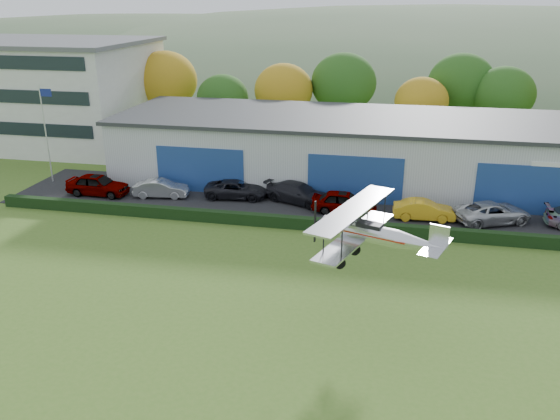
% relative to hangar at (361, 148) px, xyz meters
% --- Properties ---
extents(ground, '(300.00, 300.00, 0.00)m').
position_rel_hangar_xyz_m(ground, '(-5.00, -27.98, -2.66)').
color(ground, '#456B22').
rests_on(ground, ground).
extents(apron, '(48.00, 9.00, 0.05)m').
position_rel_hangar_xyz_m(apron, '(-2.00, -6.98, -2.63)').
color(apron, black).
rests_on(apron, ground).
extents(hedge, '(46.00, 0.60, 0.80)m').
position_rel_hangar_xyz_m(hedge, '(-2.00, -11.78, -2.26)').
color(hedge, black).
rests_on(hedge, ground).
extents(hangar, '(40.60, 12.60, 5.30)m').
position_rel_hangar_xyz_m(hangar, '(0.00, 0.00, 0.00)').
color(hangar, '#B2B7BC').
rests_on(hangar, ground).
extents(office_block, '(20.60, 15.60, 10.40)m').
position_rel_hangar_xyz_m(office_block, '(-33.00, 7.02, 2.56)').
color(office_block, silver).
rests_on(office_block, ground).
extents(flagpole, '(1.05, 0.10, 8.00)m').
position_rel_hangar_xyz_m(flagpole, '(-24.88, -5.98, 2.13)').
color(flagpole, silver).
rests_on(flagpole, ground).
extents(tree_belt, '(75.70, 13.22, 10.12)m').
position_rel_hangar_xyz_m(tree_belt, '(-4.15, 12.64, 2.95)').
color(tree_belt, '#3D2614').
rests_on(tree_belt, ground).
extents(distant_hills, '(430.00, 196.00, 56.00)m').
position_rel_hangar_xyz_m(distant_hills, '(-9.38, 112.02, -15.70)').
color(distant_hills, '#4C6642').
rests_on(distant_hills, ground).
extents(car_0, '(4.85, 2.02, 1.64)m').
position_rel_hangar_xyz_m(car_0, '(-19.56, -8.32, -1.79)').
color(car_0, gray).
rests_on(car_0, apron).
extents(car_1, '(4.30, 2.02, 1.36)m').
position_rel_hangar_xyz_m(car_1, '(-14.58, -7.79, -1.92)').
color(car_1, silver).
rests_on(car_1, apron).
extents(car_2, '(4.96, 2.61, 1.33)m').
position_rel_hangar_xyz_m(car_2, '(-8.87, -6.80, -1.94)').
color(car_2, black).
rests_on(car_2, apron).
extents(car_3, '(5.55, 3.87, 1.49)m').
position_rel_hangar_xyz_m(car_3, '(-4.08, -6.90, -1.86)').
color(car_3, black).
rests_on(car_3, apron).
extents(car_4, '(4.61, 1.88, 1.57)m').
position_rel_hangar_xyz_m(car_4, '(-0.51, -8.30, -1.82)').
color(car_4, gray).
rests_on(car_4, apron).
extents(car_5, '(4.24, 1.69, 1.37)m').
position_rel_hangar_xyz_m(car_5, '(5.00, -8.51, -1.92)').
color(car_5, gold).
rests_on(car_5, apron).
extents(car_6, '(5.69, 4.30, 1.44)m').
position_rel_hangar_xyz_m(car_6, '(9.54, -8.16, -1.89)').
color(car_6, silver).
rests_on(car_6, apron).
extents(biplane, '(6.41, 7.22, 2.72)m').
position_rel_hangar_xyz_m(biplane, '(1.94, -22.29, 1.89)').
color(biplane, silver).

